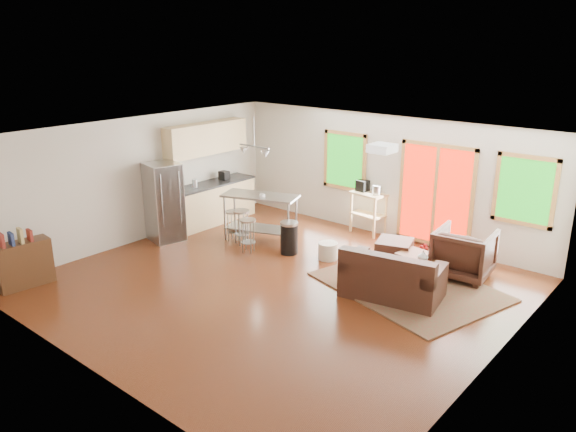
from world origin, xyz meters
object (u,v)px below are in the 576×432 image
Objects in this scene: armchair at (464,251)px; kitchen_cart at (368,198)px; island at (260,209)px; refrigerator at (164,202)px; rug at (409,286)px; coffee_table at (424,259)px; ottoman at (394,251)px; loveseat at (392,279)px.

armchair is 0.85× the size of kitchen_cart.
island is 2.37m from kitchen_cart.
island is (-4.07, -0.93, 0.19)m from armchair.
armchair is 0.60× the size of refrigerator.
rug is at bearing 25.45° from refrigerator.
island is at bearing 6.84° from armchair.
island reaches higher than coffee_table.
kitchen_cart is at bearing 140.25° from ottoman.
armchair is 0.58× the size of island.
armchair is 6.06m from refrigerator.
refrigerator is (-5.09, -0.61, 0.49)m from loveseat.
kitchen_cart is (1.49, 1.84, 0.11)m from island.
coffee_table is 1.00× the size of armchair.
loveseat is 1.75× the size of armchair.
coffee_table is at bearing 94.56° from rug.
armchair is at bearing 6.70° from ottoman.
refrigerator is 4.35m from kitchen_cart.
ottoman is (-0.80, 0.87, 0.20)m from rug.
ottoman is 4.83m from refrigerator.
refrigerator is (-5.08, -1.78, 0.51)m from coffee_table.
ottoman is at bearing 161.74° from coffee_table.
coffee_table is at bearing -32.92° from kitchen_cart.
armchair is at bearing -19.47° from kitchen_cart.
loveseat is at bearing 19.55° from refrigerator.
refrigerator reaches higher than rug.
refrigerator reaches higher than loveseat.
refrigerator is at bearing 15.17° from armchair.
refrigerator is (-4.34, -2.03, 0.61)m from ottoman.
rug is 2.94× the size of armchair.
island reaches higher than armchair.
ottoman is at bearing 15.60° from island.
armchair reaches higher than coffee_table.
island is (-3.52, 0.65, 0.35)m from loveseat.
loveseat reaches higher than ottoman.
kitchen_cart is at bearing 147.08° from coffee_table.
loveseat is (-0.04, -0.55, 0.32)m from rug.
loveseat reaches higher than rug.
refrigerator is at bearing -167.30° from rug.
loveseat is 1.75× the size of coffee_table.
kitchen_cart reaches higher than coffee_table.
rug is 3.63m from island.
ottoman is 0.55× the size of kitchen_cart.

